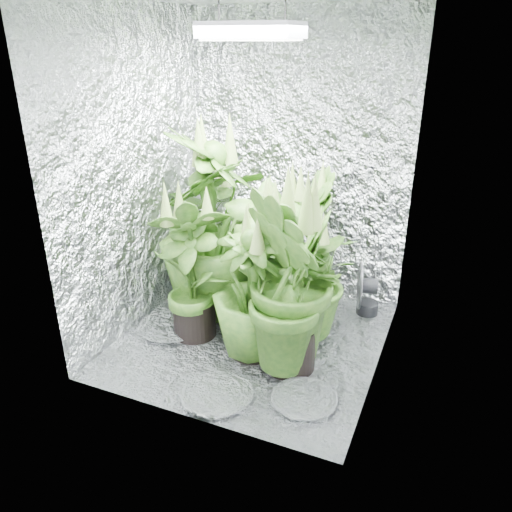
{
  "coord_description": "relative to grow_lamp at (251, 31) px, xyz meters",
  "views": [
    {
      "loc": [
        1.1,
        -2.53,
        1.8
      ],
      "look_at": [
        0.03,
        0.0,
        0.59
      ],
      "focal_mm": 35.0,
      "sensor_mm": 36.0,
      "label": 1
    }
  ],
  "objects": [
    {
      "name": "plant_e",
      "position": [
        0.27,
        0.15,
        -1.42
      ],
      "size": [
        0.92,
        0.92,
        0.86
      ],
      "rotation": [
        0.0,
        0.0,
        3.55
      ],
      "color": "black",
      "rests_on": "ground"
    },
    {
      "name": "plant_h",
      "position": [
        0.06,
        -0.14,
        -1.39
      ],
      "size": [
        0.64,
        0.64,
        0.96
      ],
      "rotation": [
        0.0,
        0.0,
        5.86
      ],
      "color": "black",
      "rests_on": "ground"
    },
    {
      "name": "plant_b",
      "position": [
        0.05,
        0.11,
        -1.33
      ],
      "size": [
        0.67,
        0.67,
        1.06
      ],
      "rotation": [
        0.0,
        0.0,
        0.4
      ],
      "color": "black",
      "rests_on": "ground"
    },
    {
      "name": "grow_lamp",
      "position": [
        0.0,
        0.0,
        0.0
      ],
      "size": [
        0.5,
        0.3,
        0.22
      ],
      "color": "gray",
      "rests_on": "ceiling"
    },
    {
      "name": "plant_g",
      "position": [
        0.32,
        -0.18,
        -1.27
      ],
      "size": [
        0.78,
        0.78,
        1.19
      ],
      "rotation": [
        0.0,
        0.0,
        5.09
      ],
      "color": "black",
      "rests_on": "ground"
    },
    {
      "name": "plant_a",
      "position": [
        -0.51,
        0.64,
        -1.32
      ],
      "size": [
        1.04,
        1.04,
        1.06
      ],
      "rotation": [
        0.0,
        0.0,
        0.21
      ],
      "color": "black",
      "rests_on": "ground"
    },
    {
      "name": "ground",
      "position": [
        0.0,
        0.0,
        -1.83
      ],
      "size": [
        1.6,
        1.6,
        0.0
      ],
      "primitive_type": "plane",
      "color": "silver",
      "rests_on": "ground"
    },
    {
      "name": "plant_c",
      "position": [
        0.15,
        0.49,
        -1.32
      ],
      "size": [
        0.57,
        0.57,
        1.08
      ],
      "rotation": [
        0.0,
        0.0,
        1.53
      ],
      "color": "black",
      "rests_on": "ground"
    },
    {
      "name": "circulation_fan",
      "position": [
        0.59,
        0.61,
        -1.66
      ],
      "size": [
        0.19,
        0.33,
        0.38
      ],
      "rotation": [
        0.0,
        0.0,
        0.26
      ],
      "color": "black",
      "rests_on": "ground"
    },
    {
      "name": "plant_d",
      "position": [
        -0.4,
        0.23,
        -1.19
      ],
      "size": [
        0.97,
        0.97,
        1.36
      ],
      "rotation": [
        0.0,
        0.0,
        2.19
      ],
      "color": "black",
      "rests_on": "ground"
    },
    {
      "name": "plant_f",
      "position": [
        -0.37,
        -0.1,
        -1.36
      ],
      "size": [
        0.67,
        0.67,
        1.03
      ],
      "rotation": [
        0.0,
        0.0,
        3.67
      ],
      "color": "black",
      "rests_on": "ground"
    },
    {
      "name": "plant_label",
      "position": [
        0.38,
        -0.22,
        -1.53
      ],
      "size": [
        0.05,
        0.05,
        0.08
      ],
      "primitive_type": "cube",
      "rotation": [
        -0.21,
        0.0,
        0.66
      ],
      "color": "white",
      "rests_on": "plant_g"
    },
    {
      "name": "walls",
      "position": [
        0.0,
        0.0,
        -0.83
      ],
      "size": [
        1.62,
        1.62,
        2.0
      ],
      "color": "silver",
      "rests_on": "ground"
    }
  ]
}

